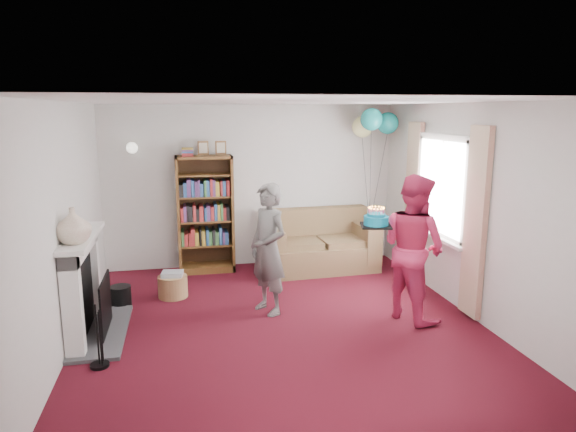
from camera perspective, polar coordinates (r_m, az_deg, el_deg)
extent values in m
plane|color=#34070F|center=(5.98, -0.61, -12.10)|extent=(5.00, 5.00, 0.00)
cube|color=silver|center=(8.04, -4.05, 3.34)|extent=(4.50, 0.02, 2.50)
cube|color=silver|center=(5.63, -23.84, -1.23)|extent=(0.02, 5.00, 2.50)
cube|color=silver|center=(6.41, 19.61, 0.56)|extent=(0.02, 5.00, 2.50)
cube|color=white|center=(5.47, -0.66, 12.66)|extent=(4.50, 5.00, 0.01)
cube|color=#3F3F42|center=(6.14, -20.07, -11.99)|extent=(0.55, 1.40, 0.04)
cube|color=white|center=(5.48, -22.84, -9.36)|extent=(0.18, 0.14, 1.06)
cube|color=white|center=(6.50, -21.02, -5.95)|extent=(0.18, 0.14, 1.06)
cube|color=white|center=(5.86, -22.19, -3.15)|extent=(0.18, 1.24, 0.16)
cube|color=white|center=(5.83, -21.98, -2.19)|extent=(0.28, 1.35, 0.05)
cube|color=black|center=(6.01, -22.00, -7.96)|extent=(0.10, 0.80, 0.86)
cube|color=black|center=(6.02, -19.61, -9.27)|extent=(0.02, 0.70, 0.60)
cylinder|color=black|center=(5.30, -20.42, -12.34)|extent=(0.18, 0.18, 0.64)
cylinder|color=black|center=(6.82, -18.09, -8.47)|extent=(0.26, 0.26, 0.26)
cube|color=white|center=(6.81, 17.11, 8.34)|extent=(0.08, 1.30, 0.08)
cube|color=white|center=(6.98, 16.50, -1.94)|extent=(0.08, 1.30, 0.08)
cube|color=white|center=(6.88, 17.02, 3.14)|extent=(0.01, 1.15, 1.20)
cube|color=white|center=(6.98, 16.27, -2.20)|extent=(0.14, 1.32, 0.04)
cube|color=beige|center=(6.22, 20.11, -0.75)|extent=(0.07, 0.38, 2.20)
cube|color=beige|center=(7.63, 13.71, 1.83)|extent=(0.07, 0.38, 2.20)
cylinder|color=gold|center=(7.87, -16.90, 7.46)|extent=(0.04, 0.12, 0.04)
sphere|color=white|center=(7.78, -16.95, 7.26)|extent=(0.16, 0.16, 0.16)
cube|color=#472B14|center=(7.99, -9.22, 0.46)|extent=(0.83, 0.04, 1.76)
cube|color=brown|center=(7.80, -12.06, 0.07)|extent=(0.04, 0.42, 1.76)
cube|color=brown|center=(7.83, -6.26, 0.31)|extent=(0.04, 0.42, 1.76)
cube|color=brown|center=(7.68, -9.36, 6.48)|extent=(0.83, 0.42, 0.04)
cube|color=brown|center=(8.01, -8.96, -5.63)|extent=(0.83, 0.42, 0.10)
cube|color=brown|center=(7.91, -9.05, -3.09)|extent=(0.75, 0.38, 0.03)
cube|color=brown|center=(7.82, -9.13, -0.47)|extent=(0.75, 0.38, 0.02)
cube|color=brown|center=(7.75, -9.22, 2.20)|extent=(0.75, 0.38, 0.02)
cube|color=brown|center=(7.71, -9.30, 4.57)|extent=(0.75, 0.38, 0.02)
cube|color=maroon|center=(7.65, -11.12, 7.00)|extent=(0.16, 0.22, 0.12)
cube|color=brown|center=(7.72, -9.41, 7.47)|extent=(0.16, 0.02, 0.20)
cube|color=brown|center=(7.73, -7.48, 7.54)|extent=(0.16, 0.02, 0.20)
cube|color=brown|center=(7.95, 3.46, -4.48)|extent=(1.70, 0.90, 0.40)
cube|color=brown|center=(8.17, 2.89, -1.49)|extent=(1.70, 0.24, 0.70)
cube|color=brown|center=(7.75, -1.76, -3.37)|extent=(0.24, 0.85, 0.55)
cube|color=brown|center=(8.12, 8.48, -2.80)|extent=(0.24, 0.85, 0.55)
cube|color=brown|center=(7.73, 0.91, -3.17)|extent=(0.72, 0.60, 0.12)
cube|color=brown|center=(7.92, 6.30, -2.87)|extent=(0.72, 0.60, 0.12)
cylinder|color=olive|center=(6.96, -12.67, -7.64)|extent=(0.38, 0.38, 0.29)
cube|color=beige|center=(6.90, -12.73, -6.28)|extent=(0.27, 0.21, 0.06)
imported|color=black|center=(6.12, -2.20, -3.68)|extent=(0.61, 0.69, 1.58)
imported|color=#BF2650|center=(6.12, 13.75, -3.41)|extent=(0.91, 1.01, 1.71)
cube|color=black|center=(5.86, 9.74, -1.07)|extent=(0.33, 0.33, 0.02)
cylinder|color=#0D7897|center=(5.84, 9.76, -0.50)|extent=(0.28, 0.28, 0.10)
cylinder|color=#0D7897|center=(5.83, 9.78, 0.08)|extent=(0.20, 0.20, 0.04)
cylinder|color=pink|center=(5.85, 10.55, 0.45)|extent=(0.01, 0.01, 0.09)
sphere|color=orange|center=(5.84, 10.57, 0.93)|extent=(0.02, 0.02, 0.02)
cylinder|color=pink|center=(5.88, 10.34, 0.51)|extent=(0.01, 0.01, 0.09)
sphere|color=orange|center=(5.87, 10.36, 0.99)|extent=(0.02, 0.02, 0.02)
cylinder|color=pink|center=(5.90, 10.03, 0.56)|extent=(0.01, 0.01, 0.09)
sphere|color=orange|center=(5.89, 10.05, 1.04)|extent=(0.02, 0.02, 0.02)
cylinder|color=pink|center=(5.90, 9.67, 0.58)|extent=(0.01, 0.01, 0.09)
sphere|color=orange|center=(5.89, 9.69, 1.05)|extent=(0.02, 0.02, 0.02)
cylinder|color=pink|center=(5.89, 9.34, 0.56)|extent=(0.01, 0.01, 0.09)
sphere|color=orange|center=(5.88, 9.35, 1.04)|extent=(0.02, 0.02, 0.02)
cylinder|color=pink|center=(5.86, 9.09, 0.52)|extent=(0.01, 0.01, 0.09)
sphere|color=orange|center=(5.85, 9.10, 1.00)|extent=(0.02, 0.02, 0.02)
cylinder|color=pink|center=(5.83, 8.98, 0.46)|extent=(0.01, 0.01, 0.09)
sphere|color=orange|center=(5.82, 8.99, 0.94)|extent=(0.02, 0.02, 0.02)
cylinder|color=pink|center=(5.79, 9.02, 0.39)|extent=(0.01, 0.01, 0.09)
sphere|color=orange|center=(5.78, 9.04, 0.87)|extent=(0.02, 0.02, 0.02)
cylinder|color=pink|center=(5.76, 9.23, 0.32)|extent=(0.01, 0.01, 0.09)
sphere|color=orange|center=(5.75, 9.24, 0.81)|extent=(0.02, 0.02, 0.02)
cylinder|color=pink|center=(5.75, 9.54, 0.27)|extent=(0.01, 0.01, 0.09)
sphere|color=orange|center=(5.74, 9.56, 0.76)|extent=(0.02, 0.02, 0.02)
cylinder|color=pink|center=(5.74, 9.91, 0.26)|extent=(0.01, 0.01, 0.09)
sphere|color=orange|center=(5.73, 9.93, 0.75)|extent=(0.02, 0.02, 0.02)
cylinder|color=pink|center=(5.76, 10.25, 0.27)|extent=(0.01, 0.01, 0.09)
sphere|color=orange|center=(5.75, 10.27, 0.76)|extent=(0.02, 0.02, 0.02)
cylinder|color=pink|center=(5.78, 10.50, 0.31)|extent=(0.01, 0.01, 0.09)
sphere|color=orange|center=(5.77, 10.52, 0.80)|extent=(0.02, 0.02, 0.02)
cylinder|color=pink|center=(5.82, 10.60, 0.38)|extent=(0.01, 0.01, 0.09)
sphere|color=orange|center=(5.81, 10.62, 0.86)|extent=(0.02, 0.02, 0.02)
sphere|color=#3F3F3F|center=(7.87, 9.03, -1.21)|extent=(0.02, 0.02, 0.02)
sphere|color=teal|center=(8.00, 11.02, 10.10)|extent=(0.33, 0.33, 0.33)
sphere|color=#D5D884|center=(8.07, 8.28, 9.77)|extent=(0.33, 0.33, 0.33)
sphere|color=teal|center=(7.71, 9.28, 10.56)|extent=(0.33, 0.33, 0.33)
imported|color=beige|center=(5.45, -22.77, -0.97)|extent=(0.38, 0.38, 0.36)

